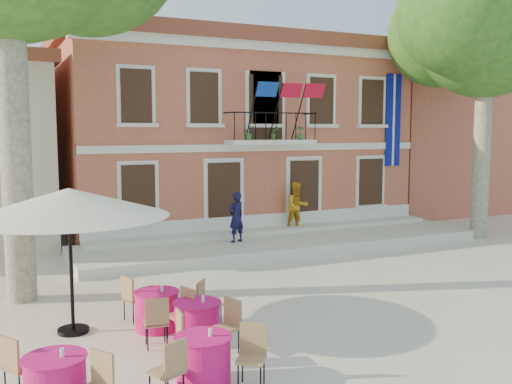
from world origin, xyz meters
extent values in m
plane|color=beige|center=(0.00, 0.00, 0.00)|extent=(90.00, 90.00, 0.00)
cube|color=#C56E47|center=(2.00, 10.00, 3.50)|extent=(13.00, 8.00, 7.00)
cube|color=brown|center=(2.00, 10.00, 7.25)|extent=(13.50, 8.50, 0.50)
cube|color=silver|center=(2.00, 6.05, 6.85)|extent=(13.30, 0.35, 0.35)
cube|color=silver|center=(2.00, 5.55, 3.50)|extent=(3.20, 0.90, 0.15)
cube|color=black|center=(2.00, 5.15, 4.50)|extent=(3.20, 0.04, 0.04)
cube|color=#0C1387|center=(7.60, 5.94, 4.30)|extent=(0.70, 0.05, 3.60)
cube|color=#0D3498|center=(1.10, 4.80, 5.25)|extent=(0.76, 0.27, 0.47)
cube|color=red|center=(2.00, 4.80, 5.25)|extent=(0.76, 0.29, 0.47)
cube|color=red|center=(2.90, 4.80, 5.25)|extent=(0.76, 0.27, 0.47)
imported|color=#26591E|center=(1.00, 5.25, 3.82)|extent=(0.43, 0.37, 0.48)
imported|color=#26591E|center=(2.00, 5.25, 3.82)|extent=(0.26, 0.21, 0.48)
imported|color=#26591E|center=(3.00, 5.25, 3.82)|extent=(0.27, 0.27, 0.48)
cube|color=#C56E47|center=(14.00, 11.00, 3.00)|extent=(9.00, 9.00, 6.00)
cube|color=brown|center=(14.00, 11.00, 6.20)|extent=(9.40, 9.40, 0.40)
cube|color=silver|center=(2.00, 4.40, 0.15)|extent=(14.00, 3.40, 0.30)
cylinder|color=#A59E84|center=(-6.39, 1.58, 3.78)|extent=(0.67, 0.67, 7.55)
cylinder|color=#A59E84|center=(9.06, 2.77, 3.27)|extent=(0.59, 0.59, 6.54)
sphere|color=#1F5019|center=(9.06, 2.77, 7.66)|extent=(5.23, 5.23, 5.23)
cylinder|color=black|center=(-5.61, -1.12, 0.04)|extent=(0.60, 0.60, 0.08)
cylinder|color=black|center=(-5.61, -1.12, 1.25)|extent=(0.07, 0.07, 2.50)
cone|color=silver|center=(-5.61, -1.12, 2.55)|extent=(3.79, 3.79, 0.55)
imported|color=black|center=(0.20, 4.42, 1.12)|extent=(0.69, 0.57, 1.63)
imported|color=orange|center=(3.03, 5.46, 1.18)|extent=(0.88, 0.70, 1.77)
cylinder|color=#E11560|center=(-3.60, -2.64, 0.38)|extent=(0.84, 0.84, 0.75)
cylinder|color=#E11560|center=(-3.60, -2.64, 0.76)|extent=(0.90, 0.90, 0.02)
cube|color=#A67B53|center=(-4.34, -2.53, 0.47)|extent=(0.48, 0.48, 0.95)
cube|color=#A67B53|center=(-3.33, -3.34, 0.47)|extent=(0.54, 0.54, 0.95)
cube|color=#A67B53|center=(-3.13, -2.06, 0.47)|extent=(0.59, 0.59, 0.95)
cylinder|color=#E11560|center=(-4.09, -4.34, 0.38)|extent=(0.84, 0.84, 0.75)
cylinder|color=#E11560|center=(-4.09, -4.34, 0.76)|extent=(0.90, 0.90, 0.02)
cube|color=#A67B53|center=(-4.03, -3.59, 0.47)|extent=(0.45, 0.45, 0.95)
cube|color=#A67B53|center=(-4.76, -4.66, 0.47)|extent=(0.56, 0.56, 0.95)
cube|color=#A67B53|center=(-3.47, -4.76, 0.47)|extent=(0.58, 0.58, 0.95)
cylinder|color=#E11560|center=(-6.24, -4.22, 0.38)|extent=(0.84, 0.84, 0.75)
cylinder|color=#E11560|center=(-6.24, -4.22, 0.76)|extent=(0.90, 0.90, 0.02)
cube|color=#A67B53|center=(-6.64, -3.58, 0.47)|extent=(0.58, 0.58, 0.95)
cylinder|color=#E11560|center=(-4.09, -1.65, 0.38)|extent=(0.84, 0.84, 0.75)
cylinder|color=#E11560|center=(-4.09, -1.65, 0.76)|extent=(0.90, 0.90, 0.02)
cube|color=#A67B53|center=(-4.34, -0.94, 0.47)|extent=(0.54, 0.54, 0.95)
cube|color=#A67B53|center=(-3.84, -2.35, 0.47)|extent=(0.54, 0.54, 0.95)
camera|label=1|loc=(-6.92, -12.33, 3.91)|focal=40.00mm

